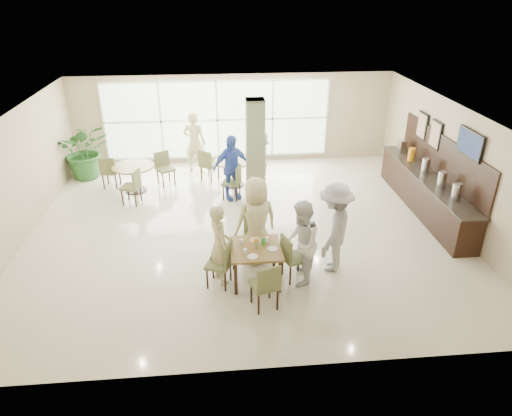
{
  "coord_description": "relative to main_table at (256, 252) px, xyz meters",
  "views": [
    {
      "loc": [
        -0.57,
        -9.62,
        5.34
      ],
      "look_at": [
        0.2,
        -1.2,
        1.1
      ],
      "focal_mm": 32.0,
      "sensor_mm": 36.0,
      "label": 1
    }
  ],
  "objects": [
    {
      "name": "teen_left",
      "position": [
        -0.69,
        0.07,
        0.16
      ],
      "size": [
        0.59,
        0.7,
        1.64
      ],
      "primitive_type": "imported",
      "rotation": [
        0.0,
        0.0,
        1.95
      ],
      "color": "#CABF87",
      "rests_on": "ground"
    },
    {
      "name": "adult_standing",
      "position": [
        -1.32,
        5.89,
        0.28
      ],
      "size": [
        0.79,
        0.62,
        1.89
      ],
      "primitive_type": "imported",
      "rotation": [
        0.0,
        0.0,
        2.87
      ],
      "color": "#CABF87",
      "rests_on": "ground"
    },
    {
      "name": "round_table_left",
      "position": [
        -2.99,
        4.59,
        -0.08
      ],
      "size": [
        1.15,
        1.15,
        0.75
      ],
      "color": "brown",
      "rests_on": "ground"
    },
    {
      "name": "framed_art_a",
      "position": [
        4.84,
        3.2,
        1.19
      ],
      "size": [
        0.05,
        0.55,
        0.7
      ],
      "color": "black",
      "rests_on": "ground"
    },
    {
      "name": "teen_far",
      "position": [
        0.08,
        0.76,
        0.27
      ],
      "size": [
        1.02,
        0.76,
        1.86
      ],
      "primitive_type": "imported",
      "rotation": [
        0.0,
        0.0,
        3.47
      ],
      "color": "#CABF87",
      "rests_on": "ground"
    },
    {
      "name": "column",
      "position": [
        0.29,
        3.4,
        0.74
      ],
      "size": [
        0.45,
        0.45,
        2.8
      ],
      "primitive_type": "cube",
      "color": "#646E4C",
      "rests_on": "ground"
    },
    {
      "name": "tabletop_clutter",
      "position": [
        0.01,
        0.01,
        0.15
      ],
      "size": [
        0.72,
        0.8,
        0.21
      ],
      "color": "white",
      "rests_on": "main_table"
    },
    {
      "name": "ground",
      "position": [
        -0.11,
        2.2,
        -0.66
      ],
      "size": [
        10.0,
        10.0,
        0.0
      ],
      "primitive_type": "plane",
      "color": "beige",
      "rests_on": "ground"
    },
    {
      "name": "main_table",
      "position": [
        0.0,
        0.0,
        0.0
      ],
      "size": [
        0.98,
        0.98,
        0.75
      ],
      "color": "brown",
      "rests_on": "ground"
    },
    {
      "name": "wall_tv",
      "position": [
        4.83,
        1.6,
        1.49
      ],
      "size": [
        0.06,
        1.0,
        0.58
      ],
      "color": "black",
      "rests_on": "ground"
    },
    {
      "name": "chairs_table_right",
      "position": [
        -0.23,
        4.74,
        -0.19
      ],
      "size": [
        2.01,
        1.93,
        0.95
      ],
      "color": "brown",
      "rests_on": "ground"
    },
    {
      "name": "room_shell",
      "position": [
        -0.11,
        2.2,
        1.04
      ],
      "size": [
        10.0,
        10.0,
        10.0
      ],
      "color": "white",
      "rests_on": "ground"
    },
    {
      "name": "round_table_right",
      "position": [
        -0.21,
        4.76,
        -0.09
      ],
      "size": [
        1.08,
        1.08,
        0.75
      ],
      "color": "brown",
      "rests_on": "ground"
    },
    {
      "name": "potted_plant",
      "position": [
        -4.53,
        5.76,
        0.18
      ],
      "size": [
        1.8,
        1.8,
        1.67
      ],
      "primitive_type": "imported",
      "rotation": [
        0.0,
        0.0,
        0.22
      ],
      "color": "#296026",
      "rests_on": "ground"
    },
    {
      "name": "chairs_main_table",
      "position": [
        0.04,
        -0.02,
        -0.19
      ],
      "size": [
        2.06,
        2.16,
        0.95
      ],
      "color": "brown",
      "rests_on": "ground"
    },
    {
      "name": "teen_right",
      "position": [
        0.85,
        -0.11,
        0.2
      ],
      "size": [
        0.81,
        0.95,
        1.72
      ],
      "primitive_type": "imported",
      "rotation": [
        0.0,
        0.0,
        -1.78
      ],
      "color": "white",
      "rests_on": "ground"
    },
    {
      "name": "teen_standing",
      "position": [
        1.59,
        0.29,
        0.28
      ],
      "size": [
        1.2,
        1.41,
        1.89
      ],
      "primitive_type": "imported",
      "rotation": [
        0.0,
        0.0,
        -2.07
      ],
      "color": "#A4A5A7",
      "rests_on": "ground"
    },
    {
      "name": "window_bank",
      "position": [
        -0.61,
        6.66,
        0.74
      ],
      "size": [
        7.0,
        0.04,
        7.0
      ],
      "color": "silver",
      "rests_on": "ground"
    },
    {
      "name": "buffet_counter",
      "position": [
        4.59,
        2.7,
        -0.11
      ],
      "size": [
        0.64,
        4.7,
        1.95
      ],
      "color": "black",
      "rests_on": "ground"
    },
    {
      "name": "adult_b",
      "position": [
        0.58,
        4.88,
        0.12
      ],
      "size": [
        0.89,
        1.54,
        1.56
      ],
      "primitive_type": "imported",
      "rotation": [
        0.0,
        0.0,
        -1.76
      ],
      "color": "white",
      "rests_on": "ground"
    },
    {
      "name": "adult_a",
      "position": [
        -0.3,
        3.84,
        0.23
      ],
      "size": [
        1.19,
        0.96,
        1.78
      ],
      "primitive_type": "imported",
      "rotation": [
        0.0,
        0.0,
        0.41
      ],
      "color": "#3F5DBD",
      "rests_on": "ground"
    },
    {
      "name": "framed_art_b",
      "position": [
        4.84,
        4.0,
        1.19
      ],
      "size": [
        0.05,
        0.55,
        0.7
      ],
      "color": "black",
      "rests_on": "ground"
    },
    {
      "name": "chairs_table_left",
      "position": [
        -2.94,
        4.56,
        -0.19
      ],
      "size": [
        2.1,
        1.76,
        0.95
      ],
      "color": "brown",
      "rests_on": "ground"
    }
  ]
}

